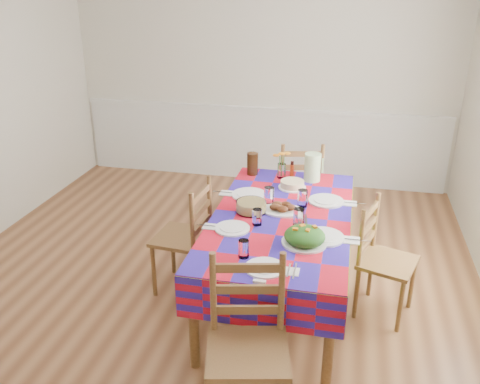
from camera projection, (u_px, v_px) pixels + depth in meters
name	position (u px, v px, depth m)	size (l,w,h in m)	color
room	(199.00, 128.00, 3.66)	(4.58, 5.08, 2.78)	brown
wainscot	(260.00, 142.00, 6.23)	(4.41, 0.06, 0.92)	silver
dining_table	(281.00, 225.00, 3.78)	(1.01, 1.88, 0.73)	brown
setting_near_head	(258.00, 261.00, 3.10)	(0.40, 0.27, 0.12)	white
setting_left_near	(241.00, 224.00, 3.56)	(0.45, 0.27, 0.12)	white
setting_left_far	(255.00, 195.00, 4.02)	(0.52, 0.31, 0.14)	white
setting_right_near	(315.00, 230.00, 3.47)	(0.54, 0.31, 0.14)	white
setting_right_far	(319.00, 200.00, 3.93)	(0.52, 0.30, 0.13)	white
meat_platter	(282.00, 208.00, 3.80)	(0.33, 0.23, 0.06)	white
salad_platter	(305.00, 237.00, 3.34)	(0.30, 0.30, 0.13)	white
pasta_bowl	(251.00, 207.00, 3.79)	(0.23, 0.23, 0.08)	white
cake	(292.00, 185.00, 4.22)	(0.23, 0.23, 0.06)	white
serving_utensils	(303.00, 223.00, 3.62)	(0.13, 0.29, 0.01)	black
flower_vase	(282.00, 167.00, 4.41)	(0.15, 0.13, 0.24)	white
hot_sauce	(292.00, 170.00, 4.42)	(0.04, 0.04, 0.15)	#B4330E
green_pitcher	(312.00, 167.00, 4.34)	(0.14, 0.14, 0.24)	#BBE8A4
tea_pitcher	(253.00, 164.00, 4.49)	(0.10, 0.10, 0.20)	black
name_card	(260.00, 282.00, 2.92)	(0.07, 0.02, 0.02)	white
chair_near	(248.00, 347.00, 2.78)	(0.52, 0.51, 1.00)	brown
chair_far	(299.00, 188.00, 4.91)	(0.50, 0.48, 0.96)	brown
chair_left	(186.00, 238.00, 4.00)	(0.43, 0.45, 0.94)	brown
chair_right	(383.00, 261.00, 3.72)	(0.48, 0.49, 0.89)	brown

